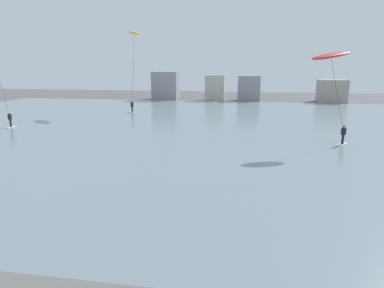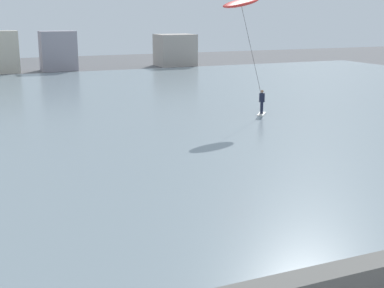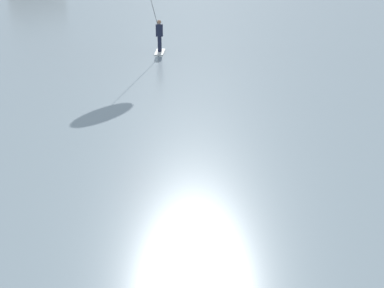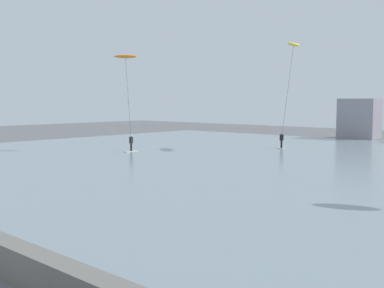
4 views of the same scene
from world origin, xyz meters
name	(u,v)px [view 4 (image 4 of 4)]	position (x,y,z in m)	size (l,w,h in m)	color
seawall_barrier	(22,263)	(0.00, 3.64, 0.49)	(60.00, 0.70, 0.98)	#66635E
water_bay	(381,173)	(0.00, 30.34, 0.05)	(84.00, 52.00, 0.10)	gray
kitesurfer_orange	(126,70)	(-25.30, 28.88, 8.17)	(4.16, 3.34, 9.65)	silver
kitesurfer_yellow	(293,51)	(-13.67, 41.58, 10.17)	(3.30, 4.06, 11.35)	silver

